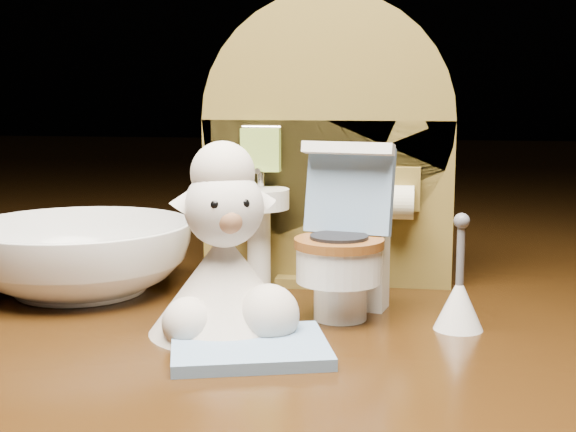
{
  "coord_description": "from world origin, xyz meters",
  "views": [
    {
      "loc": [
        0.04,
        -0.35,
        0.1
      ],
      "look_at": [
        -0.01,
        -0.0,
        0.05
      ],
      "focal_mm": 50.0,
      "sensor_mm": 36.0,
      "label": 1
    }
  ],
  "objects": [
    {
      "name": "plush_lamb",
      "position": [
        -0.03,
        -0.03,
        0.03
      ],
      "size": [
        0.07,
        0.06,
        0.08
      ],
      "rotation": [
        0.0,
        0.0,
        0.41
      ],
      "color": "beige",
      "rests_on": "ground"
    },
    {
      "name": "toy_toilet",
      "position": [
        0.01,
        0.01,
        0.03
      ],
      "size": [
        0.04,
        0.05,
        0.08
      ],
      "rotation": [
        0.0,
        0.0,
        -0.2
      ],
      "color": "white",
      "rests_on": "ground"
    },
    {
      "name": "ceramic_bowl",
      "position": [
        -0.12,
        0.03,
        0.02
      ],
      "size": [
        0.13,
        0.13,
        0.04
      ],
      "primitive_type": "imported",
      "rotation": [
        0.0,
        0.0,
        -0.17
      ],
      "color": "white",
      "rests_on": "ground"
    },
    {
      "name": "backdrop_panel",
      "position": [
        -0.0,
        0.06,
        0.07
      ],
      "size": [
        0.13,
        0.05,
        0.15
      ],
      "color": "brown",
      "rests_on": "ground"
    },
    {
      "name": "bath_mat",
      "position": [
        -0.02,
        -0.05,
        0.0
      ],
      "size": [
        0.07,
        0.06,
        0.0
      ],
      "primitive_type": "cube",
      "rotation": [
        0.0,
        0.0,
        0.28
      ],
      "color": "#6989AC",
      "rests_on": "ground"
    },
    {
      "name": "toilet_brush",
      "position": [
        0.06,
        -0.01,
        0.01
      ],
      "size": [
        0.02,
        0.02,
        0.05
      ],
      "color": "white",
      "rests_on": "ground"
    }
  ]
}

